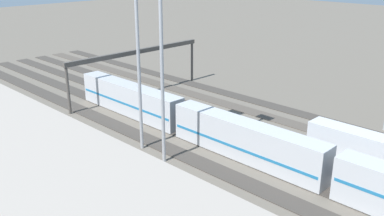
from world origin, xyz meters
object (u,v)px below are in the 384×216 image
at_px(light_mast_1, 137,25).
at_px(light_mast_3, 161,17).
at_px(train_on_track_4, 245,140).
at_px(signal_gantry, 137,56).

bearing_deg(light_mast_1, light_mast_3, 174.04).
distance_m(light_mast_1, light_mast_3, 5.37).
relative_size(train_on_track_4, light_mast_1, 2.71).
bearing_deg(train_on_track_4, signal_gantry, -13.38).
height_order(light_mast_3, signal_gantry, light_mast_3).
xyz_separation_m(light_mast_1, signal_gantry, (19.41, -14.82, -9.30)).
xyz_separation_m(train_on_track_4, signal_gantry, (31.53, -7.50, 4.96)).
distance_m(train_on_track_4, light_mast_1, 20.09).
bearing_deg(light_mast_1, train_on_track_4, -148.88).
bearing_deg(train_on_track_4, light_mast_3, 48.39).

